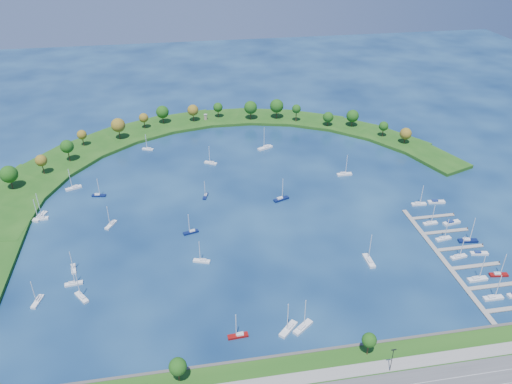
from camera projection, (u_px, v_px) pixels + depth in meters
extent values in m
plane|color=#071B41|center=(248.00, 204.00, 261.46)|extent=(700.00, 700.00, 0.00)
cube|color=#474442|center=(294.00, 355.00, 174.11)|extent=(420.00, 1.20, 1.80)
cube|color=gray|center=(302.00, 378.00, 164.82)|extent=(420.00, 5.00, 0.12)
cylinder|color=#382314|center=(179.00, 375.00, 162.74)|extent=(0.56, 0.56, 5.25)
sphere|color=#144210|center=(178.00, 367.00, 160.79)|extent=(6.00, 6.00, 6.00)
cylinder|color=#382314|center=(368.00, 348.00, 172.16)|extent=(0.56, 0.56, 5.60)
sphere|color=#144210|center=(369.00, 341.00, 170.21)|extent=(5.20, 5.20, 5.20)
cylinder|color=black|center=(392.00, 360.00, 164.99)|extent=(0.24, 0.24, 10.00)
cube|color=#1A4A13|center=(26.00, 187.00, 275.42)|extent=(50.23, 54.30, 2.00)
cube|color=#1A4A13|center=(62.00, 162.00, 300.48)|extent=(54.07, 56.09, 2.00)
cube|color=#1A4A13|center=(101.00, 144.00, 322.76)|extent=(55.20, 54.07, 2.00)
cube|color=#1A4A13|center=(142.00, 131.00, 340.97)|extent=(53.65, 48.47, 2.00)
cube|color=#1A4A13|center=(183.00, 122.00, 354.06)|extent=(49.62, 39.75, 2.00)
cube|color=#1A4A13|center=(226.00, 118.00, 361.27)|extent=(44.32, 29.96, 2.00)
cube|color=#1A4A13|center=(268.00, 117.00, 362.18)|extent=(49.49, 38.05, 2.00)
cube|color=#1A4A13|center=(310.00, 121.00, 356.74)|extent=(51.13, 44.12, 2.00)
cube|color=#1A4A13|center=(352.00, 128.00, 345.27)|extent=(49.19, 47.96, 2.00)
cube|color=#1A4A13|center=(393.00, 140.00, 328.42)|extent=(43.90, 49.49, 2.00)
cube|color=#1A4A13|center=(432.00, 157.00, 307.18)|extent=(35.67, 48.74, 2.00)
cylinder|color=#382314|center=(11.00, 183.00, 269.83)|extent=(0.56, 0.56, 6.94)
sphere|color=#144210|center=(9.00, 174.00, 267.10)|extent=(9.42, 9.42, 9.42)
cylinder|color=#382314|center=(43.00, 168.00, 283.94)|extent=(0.56, 0.56, 7.36)
sphere|color=brown|center=(41.00, 160.00, 281.38)|extent=(6.69, 6.69, 6.69)
cylinder|color=#382314|center=(69.00, 155.00, 297.52)|extent=(0.56, 0.56, 8.26)
sphere|color=#144210|center=(67.00, 146.00, 294.61)|extent=(7.87, 7.87, 7.87)
cylinder|color=#382314|center=(83.00, 141.00, 316.59)|extent=(0.56, 0.56, 6.53)
sphere|color=brown|center=(82.00, 135.00, 314.30)|extent=(6.12, 6.12, 6.12)
cylinder|color=#382314|center=(119.00, 133.00, 325.14)|extent=(0.56, 0.56, 8.00)
sphere|color=brown|center=(118.00, 125.00, 322.18)|extent=(9.12, 9.12, 9.12)
cylinder|color=#382314|center=(144.00, 124.00, 340.71)|extent=(0.56, 0.56, 6.48)
sphere|color=brown|center=(144.00, 118.00, 338.40)|extent=(6.39, 6.39, 6.39)
cylinder|color=#382314|center=(163.00, 119.00, 348.34)|extent=(0.56, 0.56, 6.65)
sphere|color=#144210|center=(162.00, 112.00, 345.74)|extent=(8.83, 8.83, 8.83)
cylinder|color=#382314|center=(193.00, 117.00, 351.43)|extent=(0.56, 0.56, 6.78)
sphere|color=brown|center=(193.00, 110.00, 348.90)|extent=(7.81, 7.81, 7.81)
cylinder|color=#382314|center=(218.00, 113.00, 357.66)|extent=(0.56, 0.56, 6.39)
sphere|color=#144210|center=(218.00, 107.00, 355.35)|extent=(6.73, 6.73, 6.73)
cylinder|color=#382314|center=(251.00, 115.00, 354.63)|extent=(0.56, 0.56, 7.04)
sphere|color=#144210|center=(251.00, 107.00, 351.89)|extent=(9.28, 9.28, 9.28)
cylinder|color=#382314|center=(277.00, 113.00, 355.88)|extent=(0.56, 0.56, 7.49)
sphere|color=#144210|center=(277.00, 106.00, 352.99)|extent=(9.65, 9.65, 9.65)
cylinder|color=#382314|center=(296.00, 116.00, 350.64)|extent=(0.56, 0.56, 8.29)
sphere|color=#144210|center=(296.00, 109.00, 347.90)|extent=(6.19, 6.19, 6.19)
cylinder|color=#382314|center=(328.00, 122.00, 344.95)|extent=(0.56, 0.56, 4.96)
sphere|color=#144210|center=(328.00, 117.00, 342.94)|extent=(7.25, 7.25, 7.25)
cylinder|color=#382314|center=(352.00, 122.00, 343.92)|extent=(0.56, 0.56, 5.92)
sphere|color=#144210|center=(353.00, 116.00, 341.54)|extent=(8.56, 8.56, 8.56)
cylinder|color=#382314|center=(383.00, 132.00, 328.88)|extent=(0.56, 0.56, 6.28)
sphere|color=#144210|center=(384.00, 126.00, 326.65)|extent=(6.20, 6.20, 6.20)
cylinder|color=#382314|center=(405.00, 140.00, 320.27)|extent=(0.56, 0.56, 5.23)
sphere|color=brown|center=(406.00, 134.00, 318.17)|extent=(7.53, 7.53, 7.53)
cylinder|color=gray|center=(206.00, 117.00, 354.87)|extent=(2.20, 2.20, 3.72)
cylinder|color=gray|center=(205.00, 114.00, 353.85)|extent=(2.60, 2.60, 0.30)
cube|color=gray|center=(443.00, 259.00, 220.98)|extent=(2.20, 82.00, 0.40)
cube|color=gray|center=(494.00, 286.00, 205.97)|extent=(22.00, 2.00, 0.40)
cube|color=gray|center=(476.00, 266.00, 217.16)|extent=(22.00, 2.00, 0.40)
cylinder|color=#382314|center=(499.00, 263.00, 218.62)|extent=(0.36, 0.36, 1.60)
cube|color=gray|center=(461.00, 248.00, 228.35)|extent=(22.00, 2.00, 0.40)
cylinder|color=#382314|center=(482.00, 245.00, 229.81)|extent=(0.36, 0.36, 1.60)
cube|color=gray|center=(446.00, 231.00, 239.54)|extent=(22.00, 2.00, 0.40)
cylinder|color=#382314|center=(467.00, 229.00, 241.00)|extent=(0.36, 0.36, 1.60)
cube|color=gray|center=(433.00, 216.00, 250.73)|extent=(22.00, 2.00, 0.40)
cylinder|color=#382314|center=(454.00, 214.00, 252.19)|extent=(0.36, 0.36, 1.60)
cube|color=white|center=(202.00, 261.00, 219.81)|extent=(7.73, 4.43, 0.90)
cube|color=silver|center=(203.00, 260.00, 219.32)|extent=(2.95, 2.24, 0.63)
cylinder|color=silver|center=(200.00, 251.00, 217.10)|extent=(0.32, 0.32, 10.07)
cube|color=white|center=(148.00, 149.00, 317.53)|extent=(7.41, 4.49, 0.86)
cube|color=silver|center=(149.00, 148.00, 317.04)|extent=(2.85, 2.22, 0.60)
cylinder|color=silver|center=(146.00, 142.00, 314.95)|extent=(0.32, 0.32, 9.68)
cube|color=#0B1645|center=(191.00, 232.00, 238.71)|extent=(7.66, 3.97, 0.89)
cube|color=silver|center=(192.00, 231.00, 238.60)|extent=(2.88, 2.09, 0.62)
cylinder|color=silver|center=(189.00, 223.00, 235.72)|extent=(0.32, 0.32, 9.96)
cube|color=maroon|center=(238.00, 336.00, 182.28)|extent=(7.71, 2.59, 0.91)
cube|color=silver|center=(240.00, 334.00, 182.03)|extent=(2.74, 1.65, 0.64)
cylinder|color=silver|center=(236.00, 325.00, 179.31)|extent=(0.32, 0.32, 10.25)
cube|color=white|center=(74.00, 284.00, 206.94)|extent=(7.44, 2.82, 0.87)
cube|color=silver|center=(72.00, 283.00, 206.38)|extent=(2.68, 1.69, 0.61)
cylinder|color=silver|center=(73.00, 274.00, 204.35)|extent=(0.32, 0.32, 9.80)
cube|color=white|center=(40.00, 219.00, 248.42)|extent=(8.39, 3.14, 0.98)
cube|color=silver|center=(41.00, 217.00, 248.18)|extent=(3.02, 1.90, 0.69)
cylinder|color=silver|center=(36.00, 209.00, 245.19)|extent=(0.32, 0.32, 11.06)
cube|color=white|center=(82.00, 297.00, 199.78)|extent=(6.42, 7.88, 0.96)
cube|color=silver|center=(82.00, 297.00, 198.87)|extent=(2.89, 3.21, 0.67)
cylinder|color=silver|center=(78.00, 285.00, 197.17)|extent=(0.32, 0.32, 10.84)
cube|color=white|center=(38.00, 302.00, 197.73)|extent=(4.13, 7.96, 0.92)
cube|color=silver|center=(38.00, 299.00, 197.99)|extent=(2.17, 2.99, 0.64)
cylinder|color=silver|center=(34.00, 292.00, 194.33)|extent=(0.32, 0.32, 10.35)
cube|color=#0B1645|center=(99.00, 195.00, 268.18)|extent=(7.67, 3.36, 0.89)
cube|color=silver|center=(97.00, 194.00, 267.80)|extent=(2.81, 1.89, 0.62)
cylinder|color=silver|center=(98.00, 187.00, 265.39)|extent=(0.32, 0.32, 10.02)
cube|color=white|center=(265.00, 148.00, 318.76)|extent=(10.41, 6.73, 1.22)
cube|color=silver|center=(266.00, 146.00, 318.72)|extent=(4.05, 3.26, 0.85)
cylinder|color=silver|center=(264.00, 138.00, 314.58)|extent=(0.32, 0.32, 13.68)
cube|color=white|center=(211.00, 163.00, 300.93)|extent=(7.88, 5.97, 0.95)
cube|color=silver|center=(212.00, 162.00, 300.27)|extent=(3.16, 2.75, 0.66)
cylinder|color=silver|center=(209.00, 154.00, 298.18)|extent=(0.32, 0.32, 10.64)
cube|color=#0B1645|center=(281.00, 199.00, 264.82)|extent=(8.96, 5.35, 1.04)
cube|color=silver|center=(280.00, 198.00, 263.99)|extent=(3.44, 2.67, 0.73)
cylinder|color=silver|center=(283.00, 188.00, 261.87)|extent=(0.32, 0.32, 11.70)
cube|color=white|center=(369.00, 261.00, 219.78)|extent=(2.83, 9.59, 1.15)
cube|color=silver|center=(370.00, 260.00, 218.48)|extent=(1.93, 3.37, 0.80)
cylinder|color=silver|center=(370.00, 247.00, 216.85)|extent=(0.32, 0.32, 12.89)
cube|color=#0B1645|center=(206.00, 196.00, 267.66)|extent=(3.70, 6.88, 0.79)
cube|color=silver|center=(206.00, 194.00, 267.88)|extent=(1.92, 2.60, 0.56)
cylinder|color=silver|center=(205.00, 189.00, 264.72)|extent=(0.32, 0.32, 8.94)
cube|color=white|center=(74.00, 269.00, 215.22)|extent=(3.19, 7.01, 0.81)
cube|color=silver|center=(73.00, 267.00, 215.41)|extent=(1.77, 2.58, 0.57)
cylinder|color=silver|center=(71.00, 261.00, 212.25)|extent=(0.32, 0.32, 9.14)
cube|color=white|center=(288.00, 329.00, 184.99)|extent=(8.37, 8.40, 1.11)
cube|color=silver|center=(290.00, 326.00, 185.16)|extent=(3.57, 3.58, 0.78)
cylinder|color=silver|center=(288.00, 317.00, 181.00)|extent=(0.32, 0.32, 12.51)
cube|color=white|center=(41.00, 217.00, 250.23)|extent=(5.53, 9.53, 1.10)
cube|color=silver|center=(39.00, 216.00, 248.97)|extent=(2.78, 3.64, 0.77)
cylinder|color=silver|center=(39.00, 204.00, 247.40)|extent=(0.32, 0.32, 12.43)
cube|color=white|center=(74.00, 188.00, 274.85)|extent=(8.88, 5.57, 1.03)
cube|color=silver|center=(75.00, 186.00, 274.81)|extent=(3.44, 2.73, 0.72)
cylinder|color=silver|center=(70.00, 178.00, 271.30)|extent=(0.32, 0.32, 11.64)
cube|color=white|center=(303.00, 327.00, 185.82)|extent=(8.81, 7.59, 1.10)
cube|color=silver|center=(302.00, 327.00, 184.77)|extent=(3.63, 3.37, 0.77)
cylinder|color=silver|center=(305.00, 313.00, 182.86)|extent=(0.32, 0.32, 12.34)
cube|color=white|center=(111.00, 225.00, 244.01)|extent=(5.67, 8.03, 0.95)
cube|color=silver|center=(112.00, 223.00, 244.24)|extent=(2.67, 3.17, 0.66)
cylinder|color=silver|center=(108.00, 216.00, 240.53)|extent=(0.32, 0.32, 10.68)
cube|color=white|center=(344.00, 174.00, 288.61)|extent=(8.71, 2.48, 1.04)
cube|color=silver|center=(343.00, 173.00, 288.02)|extent=(3.05, 1.72, 0.73)
cylinder|color=silver|center=(347.00, 164.00, 285.45)|extent=(0.32, 0.32, 11.74)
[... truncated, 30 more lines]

